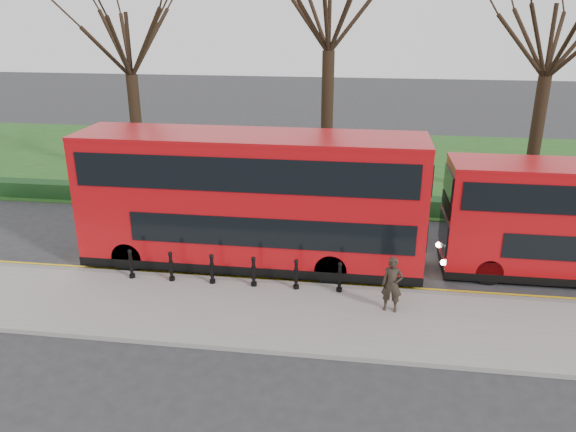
# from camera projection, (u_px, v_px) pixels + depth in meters

# --- Properties ---
(ground) EXTENTS (120.00, 120.00, 0.00)m
(ground) POSITION_uv_depth(u_px,v_px,m) (248.00, 271.00, 20.14)
(ground) COLOR #28282B
(ground) RESTS_ON ground
(pavement) EXTENTS (60.00, 4.00, 0.15)m
(pavement) POSITION_uv_depth(u_px,v_px,m) (228.00, 311.00, 17.33)
(pavement) COLOR gray
(pavement) RESTS_ON ground
(kerb) EXTENTS (60.00, 0.25, 0.16)m
(kerb) POSITION_uv_depth(u_px,v_px,m) (242.00, 282.00, 19.19)
(kerb) COLOR slate
(kerb) RESTS_ON ground
(grass_verge) EXTENTS (60.00, 18.00, 0.06)m
(grass_verge) POSITION_uv_depth(u_px,v_px,m) (299.00, 163.00, 34.04)
(grass_verge) COLOR #1D4B19
(grass_verge) RESTS_ON ground
(hedge) EXTENTS (60.00, 0.90, 0.80)m
(hedge) POSITION_uv_depth(u_px,v_px,m) (278.00, 200.00, 26.31)
(hedge) COLOR black
(hedge) RESTS_ON ground
(yellow_line_outer) EXTENTS (60.00, 0.10, 0.01)m
(yellow_line_outer) POSITION_uv_depth(u_px,v_px,m) (244.00, 280.00, 19.49)
(yellow_line_outer) COLOR yellow
(yellow_line_outer) RESTS_ON ground
(yellow_line_inner) EXTENTS (60.00, 0.10, 0.01)m
(yellow_line_inner) POSITION_uv_depth(u_px,v_px,m) (245.00, 277.00, 19.67)
(yellow_line_inner) COLOR yellow
(yellow_line_inner) RESTS_ON ground
(tree_left) EXTENTS (6.61, 6.61, 10.34)m
(tree_left) POSITION_uv_depth(u_px,v_px,m) (128.00, 37.00, 27.85)
(tree_left) COLOR black
(tree_left) RESTS_ON ground
(tree_mid) EXTENTS (8.09, 8.09, 12.65)m
(tree_mid) POSITION_uv_depth(u_px,v_px,m) (330.00, 0.00, 25.94)
(tree_mid) COLOR black
(tree_mid) RESTS_ON ground
(tree_right) EXTENTS (6.90, 6.90, 10.79)m
(tree_right) POSITION_uv_depth(u_px,v_px,m) (552.00, 32.00, 25.10)
(tree_right) COLOR black
(tree_right) RESTS_ON ground
(bollard_row) EXTENTS (7.27, 0.15, 1.00)m
(bollard_row) POSITION_uv_depth(u_px,v_px,m) (233.00, 271.00, 18.69)
(bollard_row) COLOR black
(bollard_row) RESTS_ON pavement
(bus_lead) EXTENTS (12.13, 2.78, 4.83)m
(bus_lead) POSITION_uv_depth(u_px,v_px,m) (251.00, 201.00, 19.89)
(bus_lead) COLOR #AD0B10
(bus_lead) RESTS_ON ground
(pedestrian) EXTENTS (0.69, 0.50, 1.75)m
(pedestrian) POSITION_uv_depth(u_px,v_px,m) (392.00, 285.00, 16.95)
(pedestrian) COLOR black
(pedestrian) RESTS_ON pavement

